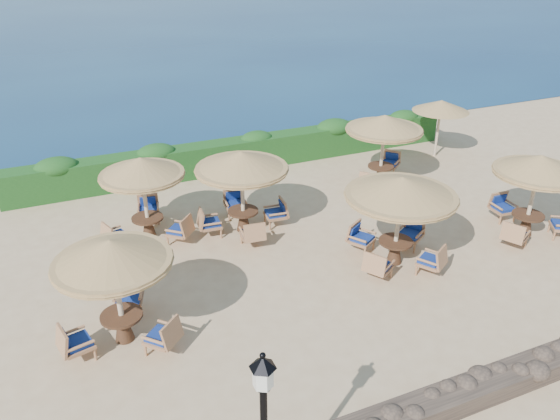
# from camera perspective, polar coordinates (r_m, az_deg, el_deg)

# --- Properties ---
(ground) EXTENTS (120.00, 120.00, 0.00)m
(ground) POSITION_cam_1_polar(r_m,az_deg,el_deg) (16.25, 5.20, -4.44)
(ground) COLOR tan
(ground) RESTS_ON ground
(sea) EXTENTS (160.00, 160.00, 0.00)m
(sea) POSITION_cam_1_polar(r_m,az_deg,el_deg) (82.81, -19.74, 19.62)
(sea) COLOR #0B2648
(sea) RESTS_ON ground
(hedge) EXTENTS (18.00, 0.90, 1.20)m
(hedge) POSITION_cam_1_polar(r_m,az_deg,el_deg) (21.92, -3.66, 5.94)
(hedge) COLOR #133E14
(hedge) RESTS_ON ground
(stone_wall) EXTENTS (15.00, 0.65, 0.44)m
(stone_wall) POSITION_cam_1_polar(r_m,az_deg,el_deg) (12.20, 19.73, -17.34)
(stone_wall) COLOR #4F3E31
(stone_wall) RESTS_ON ground
(extra_parasol) EXTENTS (2.30, 2.30, 2.41)m
(extra_parasol) POSITION_cam_1_polar(r_m,az_deg,el_deg) (23.51, 16.48, 10.39)
(extra_parasol) COLOR beige
(extra_parasol) RESTS_ON ground
(cafe_set_0) EXTENTS (2.75, 2.75, 2.65)m
(cafe_set_0) POSITION_cam_1_polar(r_m,az_deg,el_deg) (12.45, -16.93, -6.18)
(cafe_set_0) COLOR beige
(cafe_set_0) RESTS_ON ground
(cafe_set_1) EXTENTS (3.10, 3.10, 2.65)m
(cafe_set_1) POSITION_cam_1_polar(r_m,az_deg,el_deg) (15.17, 12.44, 0.73)
(cafe_set_1) COLOR beige
(cafe_set_1) RESTS_ON ground
(cafe_set_2) EXTENTS (2.77, 2.74, 2.65)m
(cafe_set_2) POSITION_cam_1_polar(r_m,az_deg,el_deg) (18.00, 25.22, 2.90)
(cafe_set_2) COLOR beige
(cafe_set_2) RESTS_ON ground
(cafe_set_3) EXTENTS (2.72, 2.70, 2.65)m
(cafe_set_3) POSITION_cam_1_polar(r_m,az_deg,el_deg) (16.63, -14.11, 2.74)
(cafe_set_3) COLOR beige
(cafe_set_3) RESTS_ON ground
(cafe_set_4) EXTENTS (2.86, 2.86, 2.65)m
(cafe_set_4) POSITION_cam_1_polar(r_m,az_deg,el_deg) (16.59, -4.00, 3.46)
(cafe_set_4) COLOR beige
(cafe_set_4) RESTS_ON ground
(cafe_set_5) EXTENTS (2.81, 2.81, 2.65)m
(cafe_set_5) POSITION_cam_1_polar(r_m,az_deg,el_deg) (20.27, 10.81, 8.00)
(cafe_set_5) COLOR beige
(cafe_set_5) RESTS_ON ground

